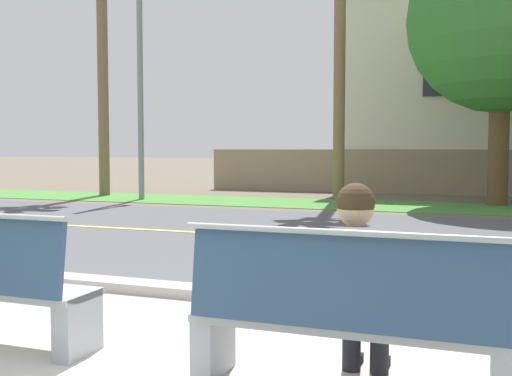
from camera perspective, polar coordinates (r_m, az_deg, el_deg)
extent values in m
plane|color=#665B4C|center=(11.26, 9.43, -3.73)|extent=(140.00, 140.00, 0.00)
cube|color=#B7B2A8|center=(4.23, -11.39, -16.37)|extent=(44.00, 3.60, 0.01)
cube|color=#ADA89E|center=(5.89, -1.21, -10.00)|extent=(44.00, 0.30, 0.11)
cube|color=#515156|center=(9.81, 7.76, -4.80)|extent=(52.00, 8.00, 0.01)
cube|color=#E0CC4C|center=(9.80, 7.76, -4.77)|extent=(48.00, 0.14, 0.01)
cube|color=#478438|center=(15.63, 12.53, -1.66)|extent=(48.00, 2.80, 0.02)
cube|color=#9EA0A8|center=(4.54, -16.14, -12.09)|extent=(0.14, 0.40, 0.45)
cube|color=#9EA0A8|center=(4.04, -3.96, -13.97)|extent=(0.14, 0.40, 0.45)
cube|color=#9EA0A8|center=(3.72, 21.99, -15.83)|extent=(0.14, 0.40, 0.45)
cube|color=#9EA0A8|center=(3.73, 8.44, -12.32)|extent=(1.86, 0.44, 0.05)
cube|color=navy|center=(3.47, 7.81, -8.66)|extent=(1.78, 0.12, 0.52)
cylinder|color=#9EA0A8|center=(3.41, 7.82, -4.10)|extent=(1.86, 0.04, 0.04)
cylinder|color=black|center=(3.89, 8.31, -10.32)|extent=(0.15, 0.42, 0.15)
cylinder|color=black|center=(3.86, 10.97, -10.47)|extent=(0.15, 0.42, 0.15)
cylinder|color=black|center=(4.15, 8.83, -13.66)|extent=(0.12, 0.12, 0.43)
cube|color=black|center=(4.28, 9.03, -15.65)|extent=(0.09, 0.24, 0.07)
cylinder|color=black|center=(4.12, 11.36, -13.82)|extent=(0.12, 0.12, 0.43)
cube|color=black|center=(4.25, 11.50, -15.81)|extent=(0.09, 0.24, 0.07)
cube|color=gray|center=(3.65, 9.11, -8.06)|extent=(0.34, 0.20, 0.52)
cylinder|color=gray|center=(3.71, 5.88, -7.52)|extent=(0.09, 0.09, 0.46)
cylinder|color=gray|center=(3.63, 12.53, -7.84)|extent=(0.09, 0.09, 0.46)
sphere|color=tan|center=(3.60, 9.20, -1.94)|extent=(0.21, 0.21, 0.21)
sphere|color=#382819|center=(3.60, 9.21, -1.31)|extent=(0.22, 0.22, 0.22)
cylinder|color=gray|center=(17.62, -10.67, 10.14)|extent=(0.16, 0.16, 6.88)
cylinder|color=brown|center=(16.60, 21.51, 3.47)|extent=(0.50, 0.50, 2.90)
sphere|color=#33752D|center=(16.91, 21.78, 14.34)|extent=(4.64, 4.64, 4.64)
cylinder|color=brown|center=(19.41, -13.99, 10.85)|extent=(0.32, 0.32, 7.79)
cylinder|color=brown|center=(17.67, 7.77, 15.27)|extent=(0.32, 0.32, 9.99)
cube|color=gray|center=(20.06, 13.48, 1.48)|extent=(13.00, 0.36, 1.40)
cube|color=#232833|center=(20.04, 16.79, 10.00)|extent=(1.10, 0.06, 1.30)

